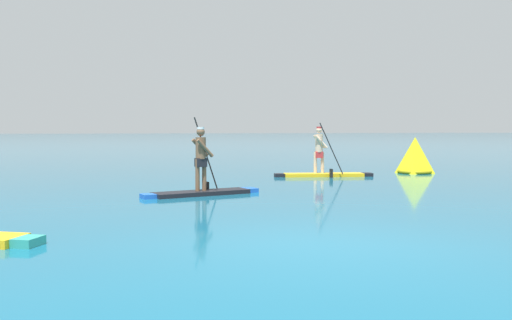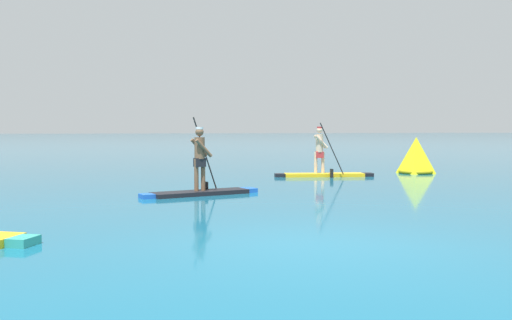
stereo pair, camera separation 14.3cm
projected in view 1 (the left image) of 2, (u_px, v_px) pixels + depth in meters
name	position (u px, v px, depth m)	size (l,w,h in m)	color
ground	(324.00, 244.00, 8.19)	(440.00, 440.00, 0.00)	#145B7A
paddleboarder_mid_center	(202.00, 181.00, 14.24)	(3.13, 1.23, 2.01)	black
paddleboarder_far_right	(323.00, 167.00, 19.78)	(3.50, 1.14, 1.92)	yellow
race_marker_buoy	(415.00, 157.00, 21.29)	(1.47, 1.47, 1.37)	yellow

